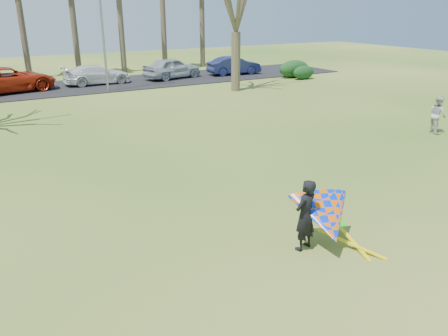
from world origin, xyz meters
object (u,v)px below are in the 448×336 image
car_4 (172,68)px  car_5 (234,66)px  car_3 (97,74)px  pedestrian_a (438,115)px  streetlight (104,25)px  kite_flyer (324,217)px  car_2 (9,80)px

car_4 → car_5: bearing=-110.0°
car_3 → car_5: bearing=-95.8°
car_3 → car_4: size_ratio=1.00×
car_3 → pedestrian_a: (10.37, -21.42, 0.09)m
streetlight → car_3: 4.96m
car_4 → kite_flyer: size_ratio=2.06×
car_2 → car_3: car_2 is taller
streetlight → car_5: streetlight is taller
streetlight → pedestrian_a: 21.17m
car_2 → pedestrian_a: 26.71m
car_2 → car_4: size_ratio=1.24×
streetlight → pedestrian_a: (10.36, -18.11, -3.60)m
streetlight → car_3: (-0.02, 3.32, -3.69)m
car_3 → kite_flyer: size_ratio=2.07×
car_2 → pedestrian_a: car_2 is taller
car_2 → car_4: bearing=-102.4°
car_2 → car_4: car_2 is taller
car_2 → kite_flyer: bearing=176.9°
streetlight → car_4: 7.67m
kite_flyer → car_5: bearing=63.5°
car_3 → car_5: 11.65m
car_5 → kite_flyer: bearing=158.4°
car_2 → car_3: size_ratio=1.24×
car_3 → pedestrian_a: size_ratio=2.86×
streetlight → car_5: 12.43m
car_3 → kite_flyer: 26.89m
car_4 → car_5: car_4 is taller
streetlight → kite_flyer: (-1.42, -23.54, -3.61)m
car_4 → streetlight: bearing=102.7°
car_3 → car_4: (6.06, -0.23, 0.12)m
car_5 → kite_flyer: kite_flyer is taller
car_2 → pedestrian_a: (16.48, -21.03, -0.05)m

